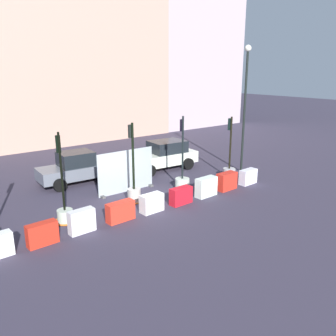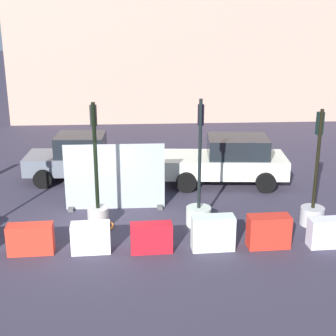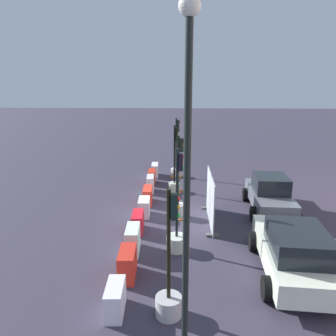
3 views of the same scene
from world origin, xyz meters
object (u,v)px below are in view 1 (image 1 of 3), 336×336
Objects in this scene: traffic_light_4 at (229,167)px; construction_barrier_2 at (82,221)px; construction_barrier_4 at (152,203)px; construction_barrier_6 at (206,187)px; construction_barrier_3 at (120,211)px; traffic_light_3 at (182,178)px; construction_barrier_8 at (248,177)px; car_white_van at (163,155)px; traffic_light_1 at (65,210)px; construction_barrier_7 at (227,181)px; street_lamp_post at (245,95)px; construction_barrier_1 at (42,234)px; traffic_light_2 at (134,188)px; car_grey_saloon at (77,168)px; construction_barrier_5 at (181,196)px.

traffic_light_4 is 3.39× the size of construction_barrier_2.
construction_barrier_4 is (-6.18, -1.31, -0.23)m from traffic_light_4.
construction_barrier_3 is at bearing 179.35° from construction_barrier_6.
traffic_light_4 is at bearing 23.93° from construction_barrier_6.
construction_barrier_4 is (-2.93, -1.47, -0.16)m from traffic_light_3.
traffic_light_3 is 6.25m from construction_barrier_2.
car_white_van is at bearing 109.43° from construction_barrier_8.
traffic_light_1 reaches higher than car_white_van.
traffic_light_1 reaches higher than construction_barrier_6.
construction_barrier_6 reaches higher than construction_barrier_7.
construction_barrier_7 is at bearing 0.11° from construction_barrier_2.
street_lamp_post reaches higher than construction_barrier_2.
construction_barrier_1 is at bearing -179.55° from construction_barrier_7.
traffic_light_1 reaches higher than construction_barrier_1.
traffic_light_2 is 3.22× the size of construction_barrier_6.
construction_barrier_3 is 0.29× the size of car_grey_saloon.
construction_barrier_2 reaches higher than construction_barrier_1.
car_white_van is (1.43, 3.50, 0.29)m from traffic_light_3.
construction_barrier_3 reaches higher than construction_barrier_5.
construction_barrier_8 is at bearing -130.67° from street_lamp_post.
construction_barrier_1 is 1.06× the size of construction_barrier_2.
traffic_light_3 is 6.07m from street_lamp_post.
construction_barrier_8 is (1.55, -0.06, -0.05)m from construction_barrier_7.
construction_barrier_2 is 0.96× the size of construction_barrier_8.
car_white_van reaches higher than construction_barrier_8.
construction_barrier_5 is 5.79m from car_white_van.
traffic_light_2 is at bearing 87.00° from construction_barrier_4.
traffic_light_2 is at bearing -140.88° from car_white_van.
construction_barrier_8 reaches higher than construction_barrier_5.
construction_barrier_1 is 0.95× the size of construction_barrier_6.
traffic_light_4 is at bearing 0.28° from traffic_light_1.
construction_barrier_5 is (6.16, -0.01, -0.01)m from construction_barrier_1.
traffic_light_1 is 0.89× the size of car_grey_saloon.
car_grey_saloon is 5.20m from car_white_van.
traffic_light_3 reaches higher than construction_barrier_7.
traffic_light_4 is 0.84× the size of car_grey_saloon.
construction_barrier_5 is at bearing -163.87° from street_lamp_post.
traffic_light_2 is at bearing 161.71° from construction_barrier_7.
construction_barrier_4 is (3.15, 0.01, -0.05)m from construction_barrier_2.
construction_barrier_7 reaches higher than construction_barrier_3.
traffic_light_3 reaches higher than construction_barrier_4.
construction_barrier_5 is 0.15× the size of street_lamp_post.
traffic_light_2 is 4.95m from construction_barrier_1.
construction_barrier_4 is 0.91× the size of construction_barrier_6.
construction_barrier_2 is 6.26m from construction_barrier_6.
traffic_light_1 is at bearing -154.12° from car_white_van.
construction_barrier_3 is at bearing 1.36° from construction_barrier_1.
construction_barrier_1 reaches higher than construction_barrier_5.
construction_barrier_6 is 5.18m from car_white_van.
traffic_light_1 is 3.40× the size of construction_barrier_1.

